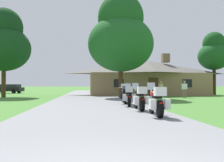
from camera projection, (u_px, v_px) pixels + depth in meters
The scene contains 13 objects.
ground_plane at pixel (92, 99), 22.87m from camera, with size 500.00×500.00×0.00m, color #42752D.
asphalt_driveway at pixel (92, 100), 20.88m from camera, with size 6.40×80.00×0.06m, color slate.
motorcycle_red_nearest_to_camera at pixel (157, 102), 9.91m from camera, with size 0.76×2.08×1.30m.
motorcycle_black_second_in_row at pixel (140, 99), 12.31m from camera, with size 0.72×2.08×1.30m.
motorcycle_blue_third_in_row at pixel (129, 96), 14.87m from camera, with size 0.87×2.08×1.30m.
motorcycle_blue_farthest_in_row at pixel (125, 95), 16.93m from camera, with size 0.74×2.08×1.30m.
stone_lodge at pixel (146, 77), 32.90m from camera, with size 14.83×7.62×5.25m.
bystander_tan_shirt_near_lodge at pixel (161, 88), 27.11m from camera, with size 0.54×0.28×1.67m.
bystander_white_shirt_beside_signpost at pixel (185, 88), 25.61m from camera, with size 0.49×0.37×1.69m.
tree_right_of_lodge at pixel (214, 53), 33.97m from camera, with size 4.13×4.13×8.20m.
tree_left_near at pixel (4, 42), 27.26m from camera, with size 5.51×5.51×9.34m.
tree_by_lodge_front at pixel (121, 36), 25.24m from camera, with size 6.33×6.33×10.14m.
parked_black_suv_far_left at pixel (8, 88), 40.72m from camera, with size 4.90×2.83×1.40m.
Camera 1 is at (-0.46, -2.96, 1.24)m, focal length 41.94 mm.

